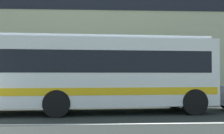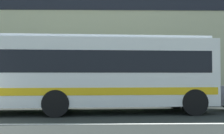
{
  "view_description": "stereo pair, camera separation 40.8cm",
  "coord_description": "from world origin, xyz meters",
  "views": [
    {
      "loc": [
        5.25,
        -8.71,
        1.53
      ],
      "look_at": [
        5.87,
        2.83,
        1.87
      ],
      "focal_mm": 44.43,
      "sensor_mm": 36.0,
      "label": 1
    },
    {
      "loc": [
        5.66,
        -8.72,
        1.53
      ],
      "look_at": [
        5.87,
        2.83,
        1.87
      ],
      "focal_mm": 44.43,
      "sensor_mm": 36.0,
      "label": 2
    }
  ],
  "objects": [
    {
      "name": "hedge_row_far",
      "position": [
        1.28,
        6.67,
        0.48
      ],
      "size": [
        17.47,
        1.1,
        0.95
      ],
      "primitive_type": "cube",
      "color": "#1D5524",
      "rests_on": "ground_plane"
    },
    {
      "name": "apartment_block_right",
      "position": [
        7.68,
        15.71,
        6.17
      ],
      "size": [
        20.73,
        11.77,
        12.34
      ],
      "color": "#BCBB8F",
      "rests_on": "ground_plane"
    },
    {
      "name": "transit_bus",
      "position": [
        4.39,
        2.64,
        1.7
      ],
      "size": [
        11.21,
        3.22,
        3.07
      ],
      "color": "silver",
      "rests_on": "ground_plane"
    }
  ]
}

